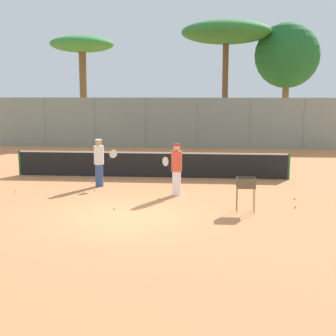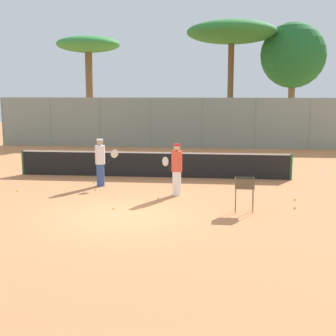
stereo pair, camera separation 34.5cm
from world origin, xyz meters
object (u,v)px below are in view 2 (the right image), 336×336
at_px(tennis_net, 153,164).
at_px(ball_cart, 245,186).
at_px(player_white_outfit, 100,162).
at_px(player_red_cap, 177,169).

relative_size(tennis_net, ball_cart, 11.04).
bearing_deg(player_white_outfit, player_red_cap, -30.19).
xyz_separation_m(tennis_net, player_white_outfit, (-1.71, -2.08, 0.38)).
relative_size(tennis_net, player_red_cap, 6.40).
xyz_separation_m(player_red_cap, ball_cart, (2.23, -2.11, -0.13)).
distance_m(player_red_cap, ball_cart, 3.07).
bearing_deg(player_white_outfit, tennis_net, 43.29).
distance_m(player_white_outfit, ball_cart, 6.26).
bearing_deg(tennis_net, player_red_cap, -68.52).
bearing_deg(tennis_net, ball_cart, -56.97).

